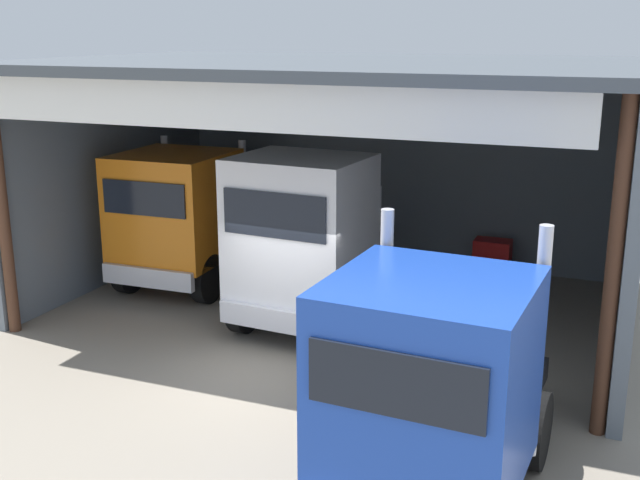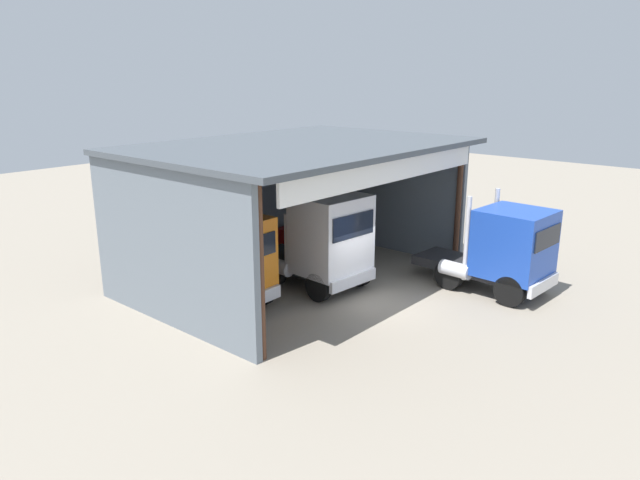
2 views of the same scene
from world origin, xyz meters
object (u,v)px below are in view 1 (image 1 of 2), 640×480
at_px(tool_cart, 492,259).
at_px(truck_blue_center_left_bay, 434,389).
at_px(truck_orange_center_bay, 180,216).
at_px(truck_white_left_bay, 307,241).
at_px(oil_drum, 303,245).

bearing_deg(tool_cart, truck_blue_center_left_bay, -84.52).
xyz_separation_m(truck_orange_center_bay, tool_cart, (6.84, 3.51, -1.29)).
xyz_separation_m(truck_white_left_bay, truck_blue_center_left_bay, (3.97, -5.36, -0.18)).
bearing_deg(tool_cart, oil_drum, -175.93).
bearing_deg(truck_orange_center_bay, truck_blue_center_left_bay, 137.98).
height_order(truck_blue_center_left_bay, oil_drum, truck_blue_center_left_bay).
bearing_deg(oil_drum, truck_blue_center_left_bay, -58.81).
height_order(truck_orange_center_bay, truck_white_left_bay, truck_white_left_bay).
xyz_separation_m(truck_white_left_bay, tool_cart, (2.99, 4.88, -1.40)).
relative_size(truck_orange_center_bay, oil_drum, 5.45).
bearing_deg(tool_cart, truck_white_left_bay, -121.47).
bearing_deg(truck_orange_center_bay, truck_white_left_bay, 159.09).
height_order(truck_orange_center_bay, oil_drum, truck_orange_center_bay).
bearing_deg(truck_blue_center_left_bay, oil_drum, -55.58).
relative_size(truck_white_left_bay, truck_blue_center_left_bay, 0.97).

